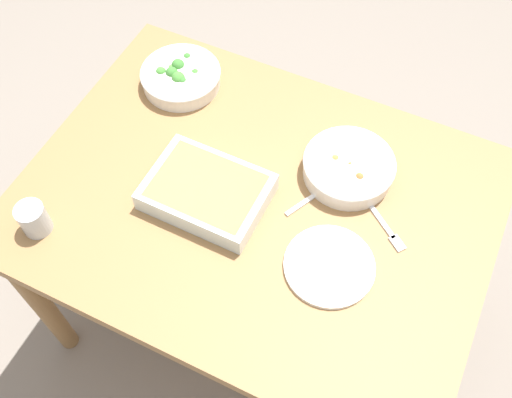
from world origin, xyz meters
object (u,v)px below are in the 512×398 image
(baking_dish, at_px, (207,191))
(spoon_by_broccoli, at_px, (184,93))
(broccoli_bowl, at_px, (181,76))
(stew_bowl, at_px, (349,167))
(drink_cup, at_px, (34,220))
(fork_on_table, at_px, (385,227))
(side_plate, at_px, (329,266))
(spoon_by_stew, at_px, (320,192))

(baking_dish, height_order, spoon_by_broccoli, baking_dish)
(spoon_by_broccoli, bearing_deg, broccoli_bowl, 127.75)
(baking_dish, bearing_deg, spoon_by_broccoli, 128.87)
(broccoli_bowl, relative_size, baking_dish, 0.77)
(stew_bowl, xyz_separation_m, drink_cup, (-0.64, -0.49, 0.01))
(stew_bowl, height_order, fork_on_table, stew_bowl)
(broccoli_bowl, distance_m, fork_on_table, 0.73)
(broccoli_bowl, distance_m, baking_dish, 0.41)
(broccoli_bowl, xyz_separation_m, side_plate, (0.61, -0.37, -0.02))
(baking_dish, bearing_deg, spoon_by_stew, 29.11)
(drink_cup, bearing_deg, broccoli_bowl, 81.97)
(baking_dish, distance_m, side_plate, 0.36)
(broccoli_bowl, xyz_separation_m, fork_on_table, (0.70, -0.21, -0.03))
(stew_bowl, bearing_deg, spoon_by_broccoli, 173.48)
(baking_dish, xyz_separation_m, drink_cup, (-0.34, -0.26, 0.00))
(side_plate, height_order, fork_on_table, side_plate)
(spoon_by_stew, xyz_separation_m, fork_on_table, (0.19, -0.03, -0.00))
(baking_dish, height_order, drink_cup, drink_cup)
(side_plate, xyz_separation_m, spoon_by_broccoli, (-0.59, 0.34, -0.00))
(broccoli_bowl, bearing_deg, spoon_by_broccoli, -52.25)
(spoon_by_stew, distance_m, fork_on_table, 0.19)
(drink_cup, height_order, spoon_by_stew, drink_cup)
(side_plate, relative_size, spoon_by_broccoli, 1.45)
(spoon_by_broccoli, bearing_deg, spoon_by_stew, -16.75)
(fork_on_table, bearing_deg, side_plate, -117.92)
(fork_on_table, bearing_deg, broccoli_bowl, 163.55)
(broccoli_bowl, bearing_deg, drink_cup, -98.03)
(baking_dish, xyz_separation_m, fork_on_table, (0.44, 0.12, -0.03))
(stew_bowl, bearing_deg, broccoli_bowl, 170.30)
(drink_cup, relative_size, spoon_by_stew, 0.52)
(drink_cup, relative_size, spoon_by_broccoli, 0.56)
(fork_on_table, bearing_deg, stew_bowl, 142.30)
(drink_cup, distance_m, fork_on_table, 0.87)
(stew_bowl, xyz_separation_m, spoon_by_stew, (-0.04, -0.09, -0.03))
(spoon_by_stew, bearing_deg, broccoli_bowl, 160.58)
(baking_dish, distance_m, spoon_by_stew, 0.29)
(side_plate, distance_m, spoon_by_broccoli, 0.68)
(side_plate, relative_size, fork_on_table, 1.46)
(broccoli_bowl, height_order, drink_cup, drink_cup)
(drink_cup, xyz_separation_m, spoon_by_broccoli, (0.11, 0.55, -0.03))
(broccoli_bowl, bearing_deg, side_plate, -31.05)
(spoon_by_stew, bearing_deg, fork_on_table, -7.88)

